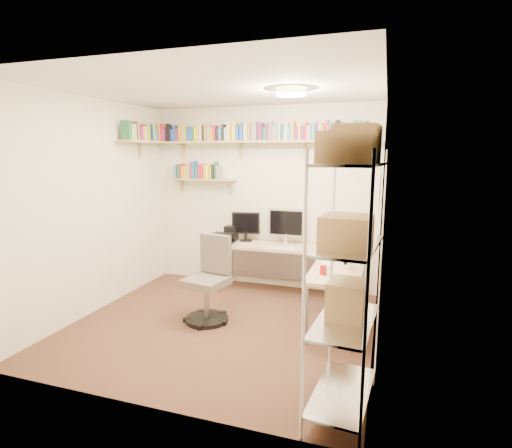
# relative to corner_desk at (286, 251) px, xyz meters

# --- Properties ---
(ground) EXTENTS (3.20, 3.20, 0.00)m
(ground) POSITION_rel_corner_desk_xyz_m (-0.47, -1.00, -0.65)
(ground) COLOR #41251B
(ground) RESTS_ON ground
(room_shell) EXTENTS (3.24, 3.04, 2.52)m
(room_shell) POSITION_rel_corner_desk_xyz_m (-0.47, -0.99, 0.90)
(room_shell) COLOR beige
(room_shell) RESTS_ON ground
(wall_shelves) EXTENTS (3.12, 1.09, 0.80)m
(wall_shelves) POSITION_rel_corner_desk_xyz_m (-0.89, 0.30, 1.38)
(wall_shelves) COLOR tan
(wall_shelves) RESTS_ON ground
(corner_desk) EXTENTS (2.01, 1.70, 1.14)m
(corner_desk) POSITION_rel_corner_desk_xyz_m (0.00, 0.00, 0.00)
(corner_desk) COLOR beige
(corner_desk) RESTS_ON ground
(office_chair) EXTENTS (0.51, 0.53, 0.96)m
(office_chair) POSITION_rel_corner_desk_xyz_m (-0.66, -0.89, -0.24)
(office_chair) COLOR black
(office_chair) RESTS_ON ground
(wire_rack) EXTENTS (0.47, 0.85, 2.06)m
(wire_rack) POSITION_rel_corner_desk_xyz_m (0.95, -2.09, 0.75)
(wire_rack) COLOR silver
(wire_rack) RESTS_ON ground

